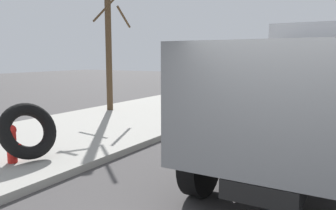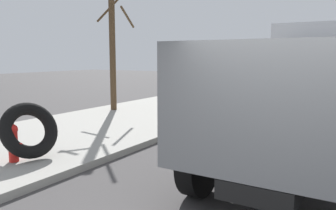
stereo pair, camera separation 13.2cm
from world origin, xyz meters
TOP-DOWN VIEW (x-y plane):
  - fire_hydrant at (0.88, 5.29)m, footprint 0.21×0.48m
  - loose_tire at (1.19, 5.20)m, footprint 1.31×0.99m
  - dump_truck_gray at (4.08, 0.32)m, footprint 7.03×2.86m
  - bare_tree at (7.11, 7.99)m, footprint 1.52×1.54m

SIDE VIEW (x-z plane):
  - fire_hydrant at x=0.88m, z-range 0.18..0.93m
  - loose_tire at x=1.19m, z-range 0.15..1.33m
  - dump_truck_gray at x=4.08m, z-range 0.11..3.11m
  - bare_tree at x=7.11m, z-range 0.19..6.04m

